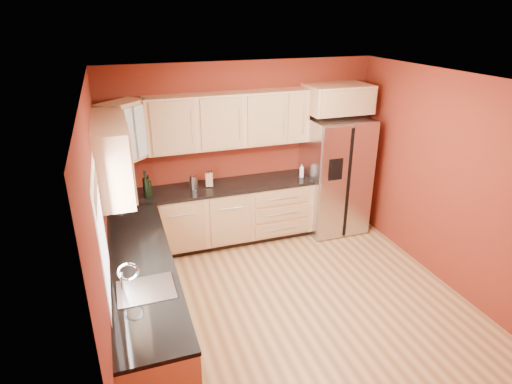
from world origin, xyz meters
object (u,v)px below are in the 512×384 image
(wine_bottle_a, at_px, (149,186))
(soap_dispenser, at_px, (302,171))
(refrigerator, at_px, (334,175))
(canister_left, at_px, (117,194))
(knife_block, at_px, (209,180))

(wine_bottle_a, height_order, soap_dispenser, wine_bottle_a)
(refrigerator, relative_size, canister_left, 9.27)
(refrigerator, xyz_separation_m, canister_left, (-3.20, -0.00, 0.13))
(knife_block, height_order, soap_dispenser, knife_block)
(knife_block, bearing_deg, soap_dispenser, 9.35)
(wine_bottle_a, bearing_deg, refrigerator, -0.40)
(knife_block, bearing_deg, canister_left, -161.76)
(wine_bottle_a, distance_m, knife_block, 0.85)
(refrigerator, height_order, knife_block, refrigerator)
(soap_dispenser, bearing_deg, refrigerator, -1.75)
(refrigerator, bearing_deg, canister_left, -179.92)
(wine_bottle_a, xyz_separation_m, knife_block, (0.84, 0.09, -0.05))
(canister_left, xyz_separation_m, knife_block, (1.26, 0.11, 0.00))
(refrigerator, relative_size, knife_block, 9.06)
(canister_left, relative_size, knife_block, 0.98)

